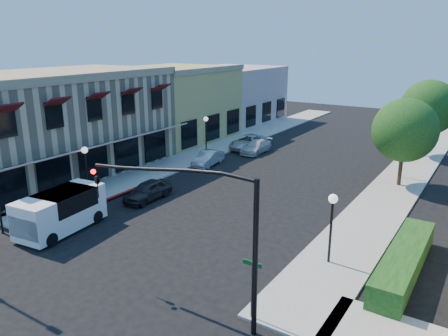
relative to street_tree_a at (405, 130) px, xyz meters
The scene contains 21 objects.
ground 24.06m from the street_tree_a, 111.80° to the right, with size 120.00×120.00×0.00m, color black.
sidewalk_left 18.71m from the street_tree_a, 164.10° to the left, with size 3.50×50.00×0.12m, color gray.
sidewalk_right 6.49m from the street_tree_a, 90.57° to the left, with size 3.50×50.00×0.12m, color gray.
curb_red_strip 21.45m from the street_tree_a, 138.28° to the right, with size 0.25×10.00×0.06m, color maroon.
corner_brick_building 26.63m from the street_tree_a, 155.60° to the right, with size 11.77×18.20×8.10m.
yellow_stucco_building 24.63m from the street_tree_a, behind, with size 10.00×12.00×7.60m, color tan.
pink_stucco_building 29.10m from the street_tree_a, 146.64° to the left, with size 10.00×12.00×7.00m, color tan.
hedge 13.96m from the street_tree_a, 77.42° to the right, with size 1.40×8.00×1.10m, color #134212.
street_tree_a is the anchor object (origin of this frame).
street_tree_b 10.01m from the street_tree_a, 90.00° to the left, with size 4.94×4.94×7.02m.
signal_mast_arm 20.71m from the street_tree_a, 98.17° to the right, with size 8.01×0.39×6.00m.
street_name_sign 20.00m from the street_tree_a, 93.76° to the right, with size 0.80×0.06×2.50m.
lamppost_left_near 22.30m from the street_tree_a, 141.02° to the right, with size 0.44×0.44×3.57m.
lamppost_left_far 17.36m from the street_tree_a, behind, with size 0.44×0.44×3.57m.
lamppost_right_near 14.08m from the street_tree_a, 91.23° to the right, with size 0.44×0.44×3.57m.
lamppost_right_far 2.49m from the street_tree_a, 98.53° to the left, with size 0.44×0.44×3.57m.
white_van 23.56m from the street_tree_a, 127.68° to the right, with size 2.71×5.25×2.23m.
parked_car_a 18.55m from the street_tree_a, 138.33° to the right, with size 1.53×3.81×1.30m, color black.
parked_car_b 15.71m from the street_tree_a, 168.69° to the right, with size 1.32×3.78×1.25m, color #BBBCC0.
parked_car_c 14.38m from the street_tree_a, 167.56° to the left, with size 1.68×4.12×1.20m, color #BCBCBA.
parked_car_d 15.92m from the street_tree_a, 165.07° to the left, with size 2.25×4.88×1.35m, color #B3B7B8.
Camera 1 is at (14.49, -10.58, 10.40)m, focal length 35.00 mm.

